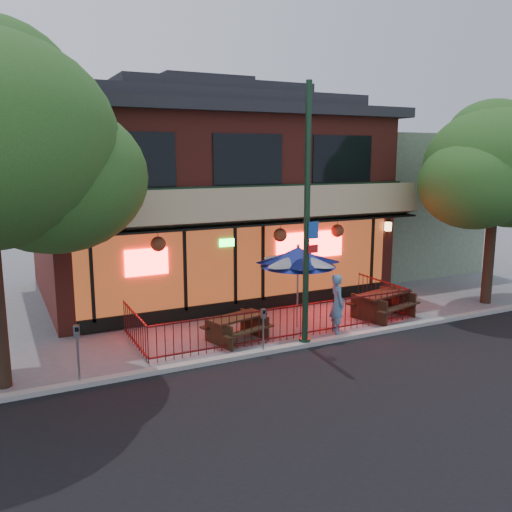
{
  "coord_description": "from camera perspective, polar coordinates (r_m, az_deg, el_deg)",
  "views": [
    {
      "loc": [
        -7.46,
        -12.51,
        5.16
      ],
      "look_at": [
        -0.31,
        2.0,
        2.11
      ],
      "focal_mm": 38.0,
      "sensor_mm": 36.0,
      "label": 1
    }
  ],
  "objects": [
    {
      "name": "street_tree_right",
      "position": [
        20.29,
        23.9,
        9.19
      ],
      "size": [
        4.8,
        4.8,
        7.02
      ],
      "color": "black",
      "rests_on": "ground"
    },
    {
      "name": "street_light",
      "position": [
        14.36,
        5.36,
        2.57
      ],
      "size": [
        0.43,
        0.32,
        7.0
      ],
      "color": "#16311F",
      "rests_on": "ground"
    },
    {
      "name": "neighbor_building",
      "position": [
        26.15,
        12.95,
        5.66
      ],
      "size": [
        6.0,
        7.0,
        6.0
      ],
      "primitive_type": "cube",
      "color": "gray",
      "rests_on": "ground"
    },
    {
      "name": "picnic_table_left",
      "position": [
        15.29,
        -2.01,
        -7.22
      ],
      "size": [
        1.94,
        1.67,
        0.71
      ],
      "color": "#332312",
      "rests_on": "ground"
    },
    {
      "name": "asphalt_street",
      "position": [
        11.16,
        20.99,
        -17.62
      ],
      "size": [
        80.0,
        11.0,
        0.0
      ],
      "primitive_type": "cube",
      "color": "black",
      "rests_on": "ground"
    },
    {
      "name": "parking_meter_near",
      "position": [
        14.19,
        0.78,
        -7.12
      ],
      "size": [
        0.12,
        0.1,
        1.22
      ],
      "color": "gray",
      "rests_on": "ground"
    },
    {
      "name": "parking_meter_far",
      "position": [
        12.91,
        -18.29,
        -8.87
      ],
      "size": [
        0.15,
        0.14,
        1.42
      ],
      "color": "gray",
      "rests_on": "ground"
    },
    {
      "name": "patio_umbrella",
      "position": [
        16.04,
        4.45,
        -0.07
      ],
      "size": [
        2.24,
        2.24,
        2.56
      ],
      "color": "gray",
      "rests_on": "ground"
    },
    {
      "name": "patio_fence",
      "position": [
        15.67,
        3.45,
        -6.16
      ],
      "size": [
        8.44,
        2.62,
        1.0
      ],
      "color": "#470F0F",
      "rests_on": "ground"
    },
    {
      "name": "restaurant_building",
      "position": [
        21.02,
        -5.46,
        7.79
      ],
      "size": [
        12.96,
        9.49,
        8.05
      ],
      "color": "maroon",
      "rests_on": "ground"
    },
    {
      "name": "pedestrian",
      "position": [
        15.99,
        8.55,
        -4.99
      ],
      "size": [
        0.56,
        0.72,
        1.76
      ],
      "primitive_type": "imported",
      "rotation": [
        0.0,
        0.0,
        1.33
      ],
      "color": "#5786AE",
      "rests_on": "ground"
    },
    {
      "name": "curb",
      "position": [
        15.03,
        5.34,
        -9.22
      ],
      "size": [
        80.0,
        0.25,
        0.12
      ],
      "primitive_type": "cube",
      "color": "#999993",
      "rests_on": "ground"
    },
    {
      "name": "picnic_table_right",
      "position": [
        17.84,
        13.27,
        -4.64
      ],
      "size": [
        2.23,
        1.9,
        0.82
      ],
      "color": "#321C11",
      "rests_on": "ground"
    },
    {
      "name": "ground",
      "position": [
        15.45,
        4.36,
        -8.88
      ],
      "size": [
        80.0,
        80.0,
        0.0
      ],
      "primitive_type": "plane",
      "color": "gray",
      "rests_on": "ground"
    }
  ]
}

